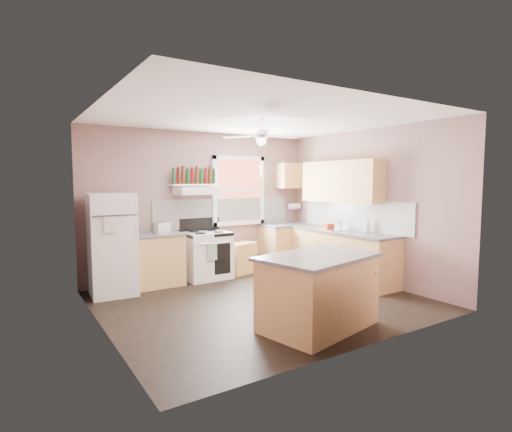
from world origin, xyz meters
TOP-DOWN VIEW (x-y plane):
  - floor at (0.00, 0.00)m, footprint 4.50×4.50m
  - ceiling at (0.00, 0.00)m, footprint 4.50×4.50m
  - wall_back at (0.00, 2.02)m, footprint 4.50×0.05m
  - wall_right at (2.27, 0.00)m, footprint 0.05×4.00m
  - wall_left at (-2.27, 0.00)m, footprint 0.05×4.00m
  - backsplash_back at (0.45, 1.99)m, footprint 2.90×0.03m
  - backsplash_right at (2.23, 0.30)m, footprint 0.03×2.60m
  - window_view at (0.75, 1.98)m, footprint 1.00×0.02m
  - window_frame at (0.75, 1.96)m, footprint 1.16×0.07m
  - refrigerator at (-1.79, 1.53)m, footprint 0.72×0.70m
  - base_cabinet_left at (-1.06, 1.70)m, footprint 0.90×0.60m
  - counter_left at (-1.06, 1.70)m, footprint 0.92×0.62m
  - toaster at (-0.92, 1.72)m, footprint 0.32×0.25m
  - stove at (-0.10, 1.69)m, footprint 0.83×0.66m
  - range_hood at (-0.23, 1.75)m, footprint 0.78×0.50m
  - bottle_shelf at (-0.23, 1.87)m, footprint 0.90×0.26m
  - cart at (0.65, 1.72)m, footprint 0.64×0.51m
  - base_cabinet_corner at (1.75, 1.70)m, footprint 1.00×0.60m
  - base_cabinet_right at (1.95, 0.30)m, footprint 0.60×2.20m
  - counter_corner at (1.75, 1.70)m, footprint 1.02×0.62m
  - counter_right at (1.94, 0.30)m, footprint 0.62×2.22m
  - sink at (1.94, 0.50)m, footprint 0.55×0.45m
  - faucet at (2.10, 0.50)m, footprint 0.03×0.03m
  - upper_cabinet_right at (2.08, 0.50)m, footprint 0.33×1.80m
  - upper_cabinet_corner at (1.95, 1.83)m, footprint 0.60×0.33m
  - paper_towel at (2.07, 1.86)m, footprint 0.26×0.12m
  - island at (-0.01, -1.29)m, footprint 1.52×1.14m
  - island_top at (-0.01, -1.29)m, footprint 1.62×1.23m
  - ceiling_fan_hub at (0.00, 0.00)m, footprint 0.20×0.20m
  - soap_bottle at (2.12, -0.13)m, footprint 0.13×0.13m
  - red_caddy at (1.89, 0.59)m, footprint 0.19×0.13m
  - wine_bottles at (-0.23, 1.87)m, footprint 0.86×0.06m

SIDE VIEW (x-z plane):
  - floor at x=0.00m, z-range 0.00..0.00m
  - cart at x=0.65m, z-range 0.00..0.57m
  - base_cabinet_left at x=-1.06m, z-range 0.00..0.86m
  - stove at x=-0.10m, z-range 0.00..0.86m
  - base_cabinet_corner at x=1.75m, z-range 0.00..0.86m
  - base_cabinet_right at x=1.95m, z-range 0.00..0.86m
  - island at x=-0.01m, z-range 0.00..0.86m
  - refrigerator at x=-1.79m, z-range 0.00..1.60m
  - counter_left at x=-1.06m, z-range 0.86..0.90m
  - counter_corner at x=1.75m, z-range 0.86..0.90m
  - counter_right at x=1.94m, z-range 0.86..0.90m
  - island_top at x=-0.01m, z-range 0.86..0.90m
  - sink at x=1.94m, z-range 0.88..0.91m
  - red_caddy at x=1.89m, z-range 0.90..1.00m
  - faucet at x=2.10m, z-range 0.90..1.04m
  - toaster at x=-0.92m, z-range 0.90..1.08m
  - soap_bottle at x=2.12m, z-range 0.90..1.15m
  - backsplash_back at x=0.45m, z-range 0.90..1.45m
  - backsplash_right at x=2.23m, z-range 0.90..1.45m
  - paper_towel at x=2.07m, z-range 1.19..1.31m
  - wall_back at x=0.00m, z-range 0.00..2.70m
  - wall_right at x=2.27m, z-range 0.00..2.70m
  - wall_left at x=-2.27m, z-range 0.00..2.70m
  - window_view at x=0.75m, z-range 1.00..2.20m
  - window_frame at x=0.75m, z-range 0.92..2.28m
  - range_hood at x=-0.23m, z-range 1.55..1.69m
  - bottle_shelf at x=-0.23m, z-range 1.71..1.73m
  - upper_cabinet_right at x=2.08m, z-range 1.40..2.16m
  - wine_bottles at x=-0.23m, z-range 1.72..2.03m
  - upper_cabinet_corner at x=1.95m, z-range 1.64..2.16m
  - ceiling_fan_hub at x=0.00m, z-range 2.41..2.49m
  - ceiling at x=0.00m, z-range 2.70..2.70m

